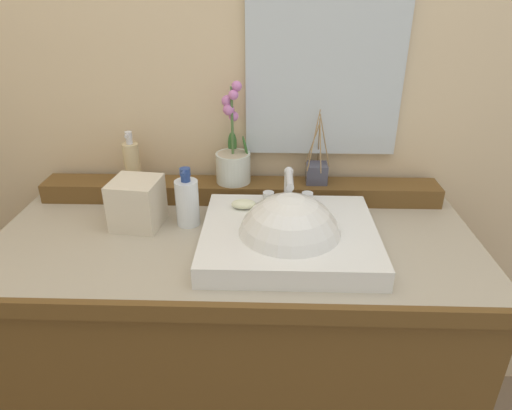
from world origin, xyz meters
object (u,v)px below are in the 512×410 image
soap_dispenser (132,161)px  lotion_bottle (187,201)px  potted_plant (233,158)px  reed_diffuser (316,172)px  tissue_box (137,203)px  sink_basin (289,242)px  soap_bar (244,204)px

soap_dispenser → lotion_bottle: bearing=-40.6°
soap_dispenser → lotion_bottle: soap_dispenser is taller
potted_plant → reed_diffuser: 0.26m
potted_plant → tissue_box: size_ratio=2.29×
potted_plant → soap_dispenser: (-0.32, -0.00, -0.01)m
sink_basin → reed_diffuser: 0.32m
potted_plant → soap_dispenser: size_ratio=1.96×
sink_basin → reed_diffuser: bearing=72.8°
soap_bar → soap_dispenser: 0.40m
soap_dispenser → tissue_box: bearing=-72.1°
reed_diffuser → lotion_bottle: bearing=-155.1°
lotion_bottle → tissue_box: 0.14m
tissue_box → potted_plant: bearing=35.1°
tissue_box → reed_diffuser: bearing=19.5°
reed_diffuser → tissue_box: (-0.52, -0.18, -0.02)m
sink_basin → lotion_bottle: 0.31m
soap_bar → soap_dispenser: soap_dispenser is taller
lotion_bottle → tissue_box: (-0.14, -0.01, -0.00)m
soap_dispenser → tissue_box: soap_dispenser is taller
soap_dispenser → reed_diffuser: size_ratio=0.69×
soap_bar → lotion_bottle: size_ratio=0.41×
sink_basin → potted_plant: (-0.17, 0.30, 0.12)m
sink_basin → reed_diffuser: size_ratio=1.95×
soap_bar → tissue_box: size_ratio=0.51×
potted_plant → reed_diffuser: size_ratio=1.35×
sink_basin → soap_bar: size_ratio=6.44×
soap_bar → reed_diffuser: (0.22, 0.18, 0.03)m
potted_plant → soap_dispenser: 0.32m
lotion_bottle → soap_dispenser: bearing=139.4°
sink_basin → tissue_box: bearing=164.5°
reed_diffuser → tissue_box: reed_diffuser is taller
potted_plant → tissue_box: 0.32m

